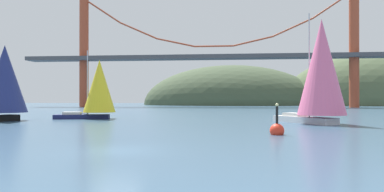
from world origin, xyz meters
The scene contains 8 objects.
ground_plane centered at (0.00, 0.00, 0.00)m, with size 360.00×360.00×0.00m, color #385670.
headland_right centered at (60.00, 135.00, 0.00)m, with size 70.98×44.00×40.40m, color #4C5B3D.
headland_center centered at (5.00, 135.00, 0.00)m, with size 71.77×44.00×32.09m, color #425138.
suspension_bridge centered at (0.00, 95.00, 16.00)m, with size 117.69×6.00×34.22m.
sailboat_pink_spinnaker centered at (15.32, 22.03, 5.82)m, with size 8.04×9.80×12.15m.
sailboat_navy_sail centered at (-21.59, 23.52, 4.87)m, with size 6.54×9.94×10.86m.
sailboat_yellow_sail centered at (-11.88, 29.32, 4.14)m, with size 8.43×5.05×9.12m.
channel_buoy centered at (9.40, 9.84, 0.37)m, with size 1.10×1.10×2.64m.
Camera 1 is at (6.17, -19.45, 2.80)m, focal length 35.42 mm.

